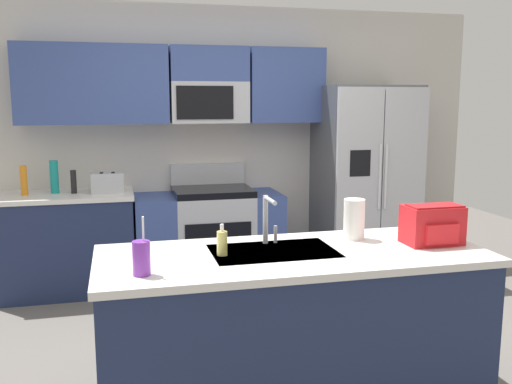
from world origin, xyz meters
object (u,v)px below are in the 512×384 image
(bottle_orange, at_px, (24,181))
(paper_towel_roll, at_px, (354,219))
(soap_dispenser, at_px, (222,243))
(pepper_mill, at_px, (74,182))
(drink_cup_purple, at_px, (141,258))
(backpack, at_px, (433,224))
(sink_faucet, at_px, (268,216))
(range_oven, at_px, (209,236))
(bottle_teal, at_px, (54,177))
(toaster, at_px, (108,183))
(refrigerator, at_px, (365,181))

(bottle_orange, relative_size, paper_towel_roll, 1.07)
(paper_towel_roll, bearing_deg, soap_dispenser, -168.93)
(bottle_orange, bearing_deg, paper_towel_roll, -44.77)
(paper_towel_roll, bearing_deg, pepper_mill, 129.16)
(drink_cup_purple, xyz_separation_m, backpack, (1.65, 0.20, 0.03))
(pepper_mill, bearing_deg, sink_faucet, -60.51)
(range_oven, xyz_separation_m, soap_dispenser, (-0.29, -2.29, 0.53))
(drink_cup_purple, bearing_deg, backpack, 6.86)
(bottle_teal, relative_size, paper_towel_roll, 1.21)
(range_oven, bearing_deg, drink_cup_purple, -105.89)
(range_oven, relative_size, toaster, 4.86)
(pepper_mill, distance_m, paper_towel_roll, 2.74)
(sink_faucet, xyz_separation_m, backpack, (0.92, -0.21, -0.05))
(paper_towel_roll, bearing_deg, bottle_teal, 131.05)
(refrigerator, height_order, soap_dispenser, refrigerator)
(range_oven, xyz_separation_m, bottle_teal, (-1.36, 0.05, 0.60))
(refrigerator, height_order, drink_cup_purple, refrigerator)
(bottle_teal, height_order, backpack, bottle_teal)
(toaster, bearing_deg, sink_faucet, -66.30)
(range_oven, relative_size, sink_faucet, 4.82)
(range_oven, xyz_separation_m, toaster, (-0.91, -0.05, 0.55))
(drink_cup_purple, bearing_deg, bottle_orange, 109.24)
(toaster, xyz_separation_m, backpack, (1.83, -2.29, 0.03))
(toaster, height_order, backpack, backpack)
(refrigerator, distance_m, bottle_teal, 2.91)
(bottle_teal, bearing_deg, drink_cup_purple, -76.11)
(refrigerator, bearing_deg, paper_towel_roll, -116.33)
(drink_cup_purple, xyz_separation_m, paper_towel_roll, (1.25, 0.41, 0.04))
(bottle_teal, xyz_separation_m, backpack, (2.28, -2.39, -0.03))
(range_oven, relative_size, refrigerator, 0.74)
(range_oven, relative_size, backpack, 4.25)
(pepper_mill, distance_m, bottle_orange, 0.41)
(paper_towel_roll, bearing_deg, refrigerator, 63.67)
(bottle_orange, relative_size, drink_cup_purple, 0.90)
(pepper_mill, height_order, paper_towel_roll, paper_towel_roll)
(soap_dispenser, distance_m, backpack, 1.22)
(bottle_teal, bearing_deg, refrigerator, -2.37)
(toaster, relative_size, soap_dispenser, 1.65)
(bottle_teal, height_order, drink_cup_purple, bottle_teal)
(range_oven, bearing_deg, paper_towel_roll, -75.94)
(backpack, bearing_deg, drink_cup_purple, -173.14)
(toaster, bearing_deg, backpack, -51.32)
(range_oven, distance_m, soap_dispenser, 2.36)
(pepper_mill, xyz_separation_m, bottle_teal, (-0.16, 0.05, 0.04))
(bottle_orange, bearing_deg, sink_faucet, -52.81)
(paper_towel_roll, relative_size, backpack, 0.75)
(bottle_orange, relative_size, sink_faucet, 0.91)
(bottle_teal, bearing_deg, sink_faucet, -57.88)
(range_oven, distance_m, sink_faucet, 2.21)
(range_oven, bearing_deg, soap_dispenser, -97.25)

